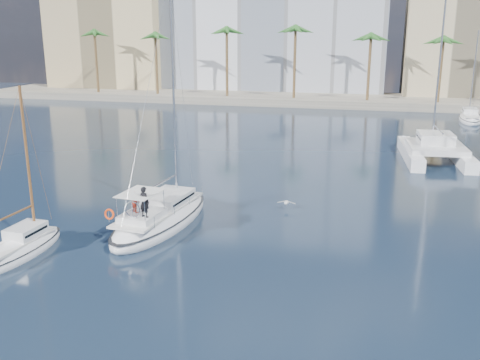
# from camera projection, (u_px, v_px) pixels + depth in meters

# --- Properties ---
(ground) EXTENTS (160.00, 160.00, 0.00)m
(ground) POSITION_uv_depth(u_px,v_px,m) (234.00, 232.00, 31.61)
(ground) COLOR black
(ground) RESTS_ON ground
(quay) EXTENTS (120.00, 14.00, 1.20)m
(quay) POSITION_uv_depth(u_px,v_px,m) (327.00, 100.00, 88.44)
(quay) COLOR gray
(quay) RESTS_ON ground
(building_modern) EXTENTS (42.00, 16.00, 28.00)m
(building_modern) POSITION_uv_depth(u_px,v_px,m) (271.00, 17.00, 98.87)
(building_modern) COLOR silver
(building_modern) RESTS_ON ground
(building_tan_left) EXTENTS (22.00, 14.00, 22.00)m
(building_tan_left) POSITION_uv_depth(u_px,v_px,m) (114.00, 34.00, 102.98)
(building_tan_left) COLOR tan
(building_tan_left) RESTS_ON ground
(building_beige) EXTENTS (20.00, 14.00, 20.00)m
(building_beige) POSITION_uv_depth(u_px,v_px,m) (467.00, 41.00, 89.16)
(building_beige) COLOR tan
(building_beige) RESTS_ON ground
(palm_left) EXTENTS (3.60, 3.60, 12.30)m
(palm_left) POSITION_uv_depth(u_px,v_px,m) (125.00, 39.00, 90.08)
(palm_left) COLOR brown
(palm_left) RESTS_ON ground
(palm_centre) EXTENTS (3.60, 3.60, 12.30)m
(palm_centre) POSITION_uv_depth(u_px,v_px,m) (328.00, 39.00, 82.10)
(palm_centre) COLOR brown
(palm_centre) RESTS_ON ground
(main_sloop) EXTENTS (4.41, 10.65, 15.38)m
(main_sloop) POSITION_uv_depth(u_px,v_px,m) (161.00, 218.00, 32.61)
(main_sloop) COLOR white
(main_sloop) RESTS_ON ground
(small_sloop) EXTENTS (2.38, 6.59, 9.33)m
(small_sloop) POSITION_uv_depth(u_px,v_px,m) (20.00, 248.00, 28.36)
(small_sloop) COLOR white
(small_sloop) RESTS_ON ground
(catamaran) EXTENTS (6.23, 11.29, 16.07)m
(catamaran) POSITION_uv_depth(u_px,v_px,m) (435.00, 148.00, 49.20)
(catamaran) COLOR white
(catamaran) RESTS_ON ground
(seagull) EXTENTS (1.24, 0.53, 0.23)m
(seagull) POSITION_uv_depth(u_px,v_px,m) (286.00, 202.00, 35.61)
(seagull) COLOR silver
(seagull) RESTS_ON ground
(moored_yacht_a) EXTENTS (3.37, 9.52, 11.90)m
(moored_yacht_a) POSITION_uv_depth(u_px,v_px,m) (469.00, 121.00, 70.82)
(moored_yacht_a) COLOR white
(moored_yacht_a) RESTS_ON ground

